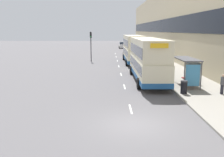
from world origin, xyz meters
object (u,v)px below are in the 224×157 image
Objects in this scene: car_0 at (122,45)px; traffic_light_far_kerb at (91,41)px; pedestrian_at_shelter at (196,74)px; car_1 at (128,51)px; litter_bin at (184,87)px; bus_shelter at (189,67)px; double_decker_bus_ahead at (133,48)px; double_decker_bus_near at (148,59)px; pedestrian_1 at (222,84)px.

traffic_light_far_kerb is (-6.88, -30.60, 2.41)m from car_0.
car_1 is at bearing 98.41° from pedestrian_at_shelter.
litter_bin is at bearing -120.28° from pedestrian_at_shelter.
double_decker_bus_ahead is at bearing 100.84° from bus_shelter.
pedestrian_at_shelter is 0.38× the size of traffic_light_far_kerb.
double_decker_bus_near is 26.53m from car_1.
double_decker_bus_ahead is 2.34× the size of traffic_light_far_kerb.
pedestrian_1 is (5.06, -5.90, -1.34)m from double_decker_bus_near.
car_1 is at bearing 93.51° from litter_bin.
car_0 is at bearing 90.00° from double_decker_bus_near.
bus_shelter reaches higher than pedestrian_1.
car_0 is at bearing 95.00° from pedestrian_at_shelter.
traffic_light_far_kerb reaches higher than double_decker_bus_ahead.
litter_bin is at bearing 176.84° from pedestrian_1.
bus_shelter is at bearing 120.63° from pedestrian_1.
car_1 is at bearing 89.78° from double_decker_bus_near.
traffic_light_far_kerb reaches higher than double_decker_bus_near.
bus_shelter is 0.37× the size of double_decker_bus_ahead.
car_0 reaches higher than car_1.
pedestrian_at_shelter is at bearing -58.86° from traffic_light_far_kerb.
bus_shelter is 50.21m from car_0.
bus_shelter is 0.86× the size of traffic_light_far_kerb.
double_decker_bus_ahead is 17.06m from pedestrian_at_shelter.
bus_shelter is 3.59m from pedestrian_1.
pedestrian_1 is (5.11, -20.43, -1.34)m from double_decker_bus_ahead.
car_0 is at bearing 77.33° from traffic_light_far_kerb.
litter_bin is at bearing -113.46° from bus_shelter.
double_decker_bus_near is (-3.30, 2.91, 0.41)m from bus_shelter.
pedestrian_at_shelter is at bearing -81.59° from car_1.
pedestrian_at_shelter is (4.30, -1.92, -1.19)m from double_decker_bus_near.
pedestrian_1 is at bearing -49.35° from double_decker_bus_near.
traffic_light_far_kerb reaches higher than car_0.
car_1 is at bearing 98.71° from pedestrian_1.
car_1 is (0.10, 26.49, -1.46)m from double_decker_bus_near.
bus_shelter is at bearing -135.23° from pedestrian_at_shelter.
double_decker_bus_near is at bearing 155.98° from pedestrian_at_shelter.
pedestrian_1 reaches higher than litter_bin.
car_1 is (-3.20, 29.41, -1.05)m from bus_shelter.
traffic_light_far_kerb is at bearing 111.86° from litter_bin.
bus_shelter is 29.60m from car_1.
car_1 is 32.77m from pedestrian_1.
double_decker_bus_ahead is at bearing 90.17° from double_decker_bus_near.
traffic_light_far_kerb is at bearing 121.14° from pedestrian_at_shelter.
double_decker_bus_near is 17.98m from traffic_light_far_kerb.
bus_shelter is at bearing -79.16° from double_decker_bus_ahead.
litter_bin is (2.12, -20.26, -1.62)m from double_decker_bus_ahead.
pedestrian_1 is 25.56m from traffic_light_far_kerb.
litter_bin is (-1.22, -2.82, -1.21)m from bus_shelter.
pedestrian_1 is at bearing -81.29° from car_1.
double_decker_bus_near reaches higher than litter_bin.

